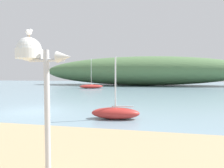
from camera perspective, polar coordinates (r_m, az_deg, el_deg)
The scene contains 6 objects.
ground_plane at distance 12.87m, azimuth -23.43°, elevation -7.86°, with size 120.00×120.00×0.00m, color #7A99A8.
distant_hill at distance 43.11m, azimuth 9.17°, elevation 4.09°, with size 47.28×12.67×6.69m, color #517547.
mast_structure at distance 4.35m, azimuth -23.29°, elevation 7.01°, with size 1.26×0.57×2.96m.
seagull_on_radar at distance 4.52m, azimuth -24.68°, elevation 14.70°, with size 0.11×0.28×0.20m.
sailboat_outer_mooring at distance 9.76m, azimuth 1.08°, elevation -9.05°, with size 2.64×1.15×3.30m.
sailboat_west_reach at distance 32.45m, azimuth -6.55°, elevation -0.73°, with size 4.43×3.03×5.32m.
Camera 1 is at (7.21, -10.40, 2.32)m, focal length 29.02 mm.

